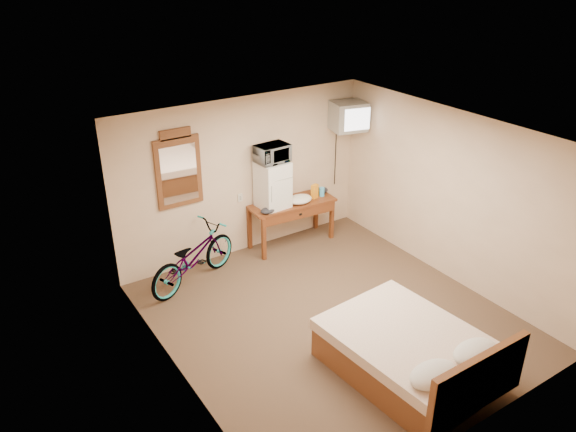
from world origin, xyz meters
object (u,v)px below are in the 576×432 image
at_px(mini_fridge, 273,185).
at_px(desk, 293,209).
at_px(microwave, 272,154).
at_px(blue_cup, 322,192).
at_px(crt_television, 348,116).
at_px(bed, 413,354).
at_px(wall_mirror, 178,170).
at_px(bicycle, 193,257).

bearing_deg(mini_fridge, desk, -9.65).
distance_m(microwave, blue_cup, 1.20).
xyz_separation_m(desk, microwave, (-0.34, 0.06, 0.99)).
distance_m(desk, crt_television, 1.74).
distance_m(desk, bed, 3.46).
bearing_deg(crt_television, bed, -116.61).
xyz_separation_m(crt_television, wall_mirror, (-2.86, 0.25, -0.39)).
distance_m(blue_cup, bicycle, 2.44).
distance_m(mini_fridge, blue_cup, 0.94).
xyz_separation_m(microwave, wall_mirror, (-1.44, 0.22, -0.03)).
distance_m(desk, blue_cup, 0.58).
relative_size(microwave, bed, 0.25).
xyz_separation_m(mini_fridge, bed, (-0.28, -3.44, -0.82)).
relative_size(crt_television, bicycle, 0.40).
distance_m(crt_television, bed, 4.17).
bearing_deg(bicycle, desk, -105.11).
distance_m(desk, wall_mirror, 2.04).
distance_m(wall_mirror, bed, 4.05).
distance_m(microwave, bed, 3.70).
xyz_separation_m(desk, wall_mirror, (-1.77, 0.27, 0.97)).
xyz_separation_m(desk, bicycle, (-1.86, -0.19, -0.21)).
bearing_deg(bicycle, bed, -179.79).
xyz_separation_m(blue_cup, crt_television, (0.54, 0.07, 1.17)).
bearing_deg(desk, bed, -100.39).
relative_size(blue_cup, crt_television, 0.23).
relative_size(mini_fridge, bed, 0.38).
xyz_separation_m(blue_cup, wall_mirror, (-2.32, 0.32, 0.78)).
bearing_deg(crt_television, microwave, 178.57).
bearing_deg(bed, wall_mirror, 107.50).
distance_m(mini_fridge, wall_mirror, 1.53).
relative_size(crt_television, bed, 0.33).
relative_size(crt_television, wall_mirror, 0.56).
bearing_deg(desk, mini_fridge, 170.35).
xyz_separation_m(mini_fridge, bicycle, (-1.52, -0.25, -0.70)).
relative_size(mini_fridge, crt_television, 1.14).
xyz_separation_m(blue_cup, bed, (-1.17, -3.34, -0.53)).
bearing_deg(mini_fridge, bed, -94.68).
height_order(mini_fridge, crt_television, crt_television).
height_order(microwave, crt_television, crt_television).
height_order(desk, bicycle, bicycle).
height_order(desk, mini_fridge, mini_fridge).
bearing_deg(crt_television, wall_mirror, 174.96).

